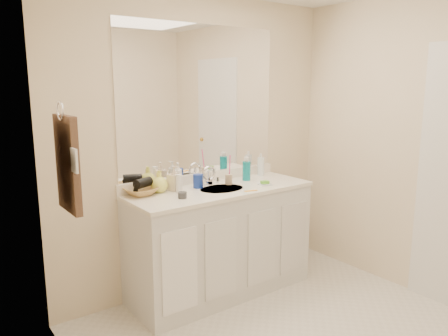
% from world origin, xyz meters
% --- Properties ---
extents(wall_back, '(2.60, 0.02, 2.40)m').
position_xyz_m(wall_back, '(0.00, 1.30, 1.20)').
color(wall_back, beige).
rests_on(wall_back, floor).
extents(wall_left, '(0.02, 2.60, 2.40)m').
position_xyz_m(wall_left, '(-1.30, 0.00, 1.20)').
color(wall_left, beige).
rests_on(wall_left, floor).
extents(wall_right, '(0.02, 2.60, 2.40)m').
position_xyz_m(wall_right, '(1.30, 0.00, 1.20)').
color(wall_right, beige).
rests_on(wall_right, floor).
extents(vanity_cabinet, '(1.50, 0.55, 0.85)m').
position_xyz_m(vanity_cabinet, '(0.00, 1.02, 0.42)').
color(vanity_cabinet, silver).
rests_on(vanity_cabinet, floor).
extents(countertop, '(1.52, 0.57, 0.03)m').
position_xyz_m(countertop, '(0.00, 1.02, 0.86)').
color(countertop, white).
rests_on(countertop, vanity_cabinet).
extents(backsplash, '(1.52, 0.03, 0.08)m').
position_xyz_m(backsplash, '(0.00, 1.29, 0.92)').
color(backsplash, white).
rests_on(backsplash, countertop).
extents(sink_basin, '(0.37, 0.37, 0.02)m').
position_xyz_m(sink_basin, '(0.00, 1.00, 0.87)').
color(sink_basin, '#B4AB9E').
rests_on(sink_basin, countertop).
extents(faucet, '(0.02, 0.02, 0.11)m').
position_xyz_m(faucet, '(0.00, 1.18, 0.94)').
color(faucet, silver).
rests_on(faucet, countertop).
extents(mirror, '(1.48, 0.01, 1.20)m').
position_xyz_m(mirror, '(0.00, 1.29, 1.56)').
color(mirror, white).
rests_on(mirror, wall_back).
extents(blue_mug, '(0.09, 0.09, 0.11)m').
position_xyz_m(blue_mug, '(-0.14, 1.14, 0.93)').
color(blue_mug, '#17339E').
rests_on(blue_mug, countertop).
extents(tan_cup, '(0.06, 0.06, 0.08)m').
position_xyz_m(tan_cup, '(0.14, 1.09, 0.92)').
color(tan_cup, '#CEB491').
rests_on(tan_cup, countertop).
extents(toothbrush, '(0.02, 0.04, 0.19)m').
position_xyz_m(toothbrush, '(0.15, 1.09, 1.03)').
color(toothbrush, '#F13F93').
rests_on(toothbrush, tan_cup).
extents(mouthwash_bottle, '(0.09, 0.09, 0.16)m').
position_xyz_m(mouthwash_bottle, '(0.35, 1.12, 0.96)').
color(mouthwash_bottle, '#0C8291').
rests_on(mouthwash_bottle, countertop).
extents(clear_pump_bottle, '(0.08, 0.08, 0.16)m').
position_xyz_m(clear_pump_bottle, '(0.58, 1.20, 0.96)').
color(clear_pump_bottle, white).
rests_on(clear_pump_bottle, countertop).
extents(soap_dish, '(0.11, 0.10, 0.01)m').
position_xyz_m(soap_dish, '(0.35, 0.89, 0.89)').
color(soap_dish, white).
rests_on(soap_dish, countertop).
extents(green_soap, '(0.07, 0.06, 0.02)m').
position_xyz_m(green_soap, '(0.35, 0.89, 0.90)').
color(green_soap, '#61BF2E').
rests_on(green_soap, soap_dish).
extents(orange_comb, '(0.11, 0.05, 0.00)m').
position_xyz_m(orange_comb, '(0.13, 0.81, 0.88)').
color(orange_comb, orange).
rests_on(orange_comb, countertop).
extents(dark_jar, '(0.08, 0.08, 0.05)m').
position_xyz_m(dark_jar, '(-0.40, 0.94, 0.90)').
color(dark_jar, '#36383D').
rests_on(dark_jar, countertop).
extents(extra_white_bottle, '(0.06, 0.06, 0.14)m').
position_xyz_m(extra_white_bottle, '(-0.34, 1.10, 0.95)').
color(extra_white_bottle, white).
rests_on(extra_white_bottle, countertop).
extents(soap_bottle_white, '(0.10, 0.10, 0.20)m').
position_xyz_m(soap_bottle_white, '(-0.26, 1.25, 0.98)').
color(soap_bottle_white, white).
rests_on(soap_bottle_white, countertop).
extents(soap_bottle_cream, '(0.11, 0.11, 0.19)m').
position_xyz_m(soap_bottle_cream, '(-0.33, 1.18, 0.97)').
color(soap_bottle_cream, '#F3DFC6').
rests_on(soap_bottle_cream, countertop).
extents(soap_bottle_yellow, '(0.15, 0.15, 0.17)m').
position_xyz_m(soap_bottle_yellow, '(-0.45, 1.20, 0.96)').
color(soap_bottle_yellow, '#F6F960').
rests_on(soap_bottle_yellow, countertop).
extents(wicker_basket, '(0.27, 0.27, 0.06)m').
position_xyz_m(wicker_basket, '(-0.60, 1.20, 0.91)').
color(wicker_basket, '#B28747').
rests_on(wicker_basket, countertop).
extents(hair_dryer, '(0.16, 0.12, 0.07)m').
position_xyz_m(hair_dryer, '(-0.58, 1.20, 0.97)').
color(hair_dryer, black).
rests_on(hair_dryer, wicker_basket).
extents(towel_ring, '(0.01, 0.11, 0.11)m').
position_xyz_m(towel_ring, '(-1.27, 0.77, 1.55)').
color(towel_ring, silver).
rests_on(towel_ring, wall_left).
extents(hand_towel, '(0.04, 0.32, 0.55)m').
position_xyz_m(hand_towel, '(-1.25, 0.77, 1.25)').
color(hand_towel, '#34251C').
rests_on(hand_towel, towel_ring).
extents(switch_plate, '(0.01, 0.08, 0.13)m').
position_xyz_m(switch_plate, '(-1.27, 0.57, 1.30)').
color(switch_plate, silver).
rests_on(switch_plate, wall_left).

